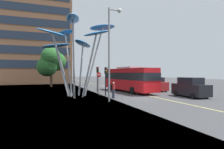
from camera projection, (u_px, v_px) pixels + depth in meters
The scene contains 13 objects.
ground at pixel (135, 99), 19.90m from camera, with size 120.00×240.00×0.10m.
red_bus at pixel (129, 78), 27.05m from camera, with size 3.49×11.22×3.58m.
leaf_sculpture at pixel (77, 39), 21.79m from camera, with size 9.45×9.07×8.88m.
traffic_light_kerb_near at pixel (106, 75), 22.09m from camera, with size 0.28×0.42×3.38m.
traffic_light_kerb_far at pixel (98, 74), 25.79m from camera, with size 0.28×0.42×3.52m.
car_parked_near at pixel (190, 88), 21.32m from camera, with size 2.06×4.36×2.21m.
car_parked_mid at pixel (156, 85), 28.26m from camera, with size 1.91×4.17×2.05m.
car_parked_far at pixel (135, 82), 35.46m from camera, with size 1.95×3.94×2.05m.
street_lamp at pixel (112, 43), 17.88m from camera, with size 1.37×0.44×8.95m.
tree_pavement_near at pixel (51, 62), 37.17m from camera, with size 5.76×5.51×7.72m.
pedestrian at pixel (113, 90), 20.20m from camera, with size 0.34×0.34×1.75m.
no_entry_sign at pixel (99, 80), 22.92m from camera, with size 0.60×0.12×2.79m.
backdrop_building at pixel (33, 34), 50.85m from camera, with size 19.01×14.89×26.31m.
Camera 1 is at (-9.87, -17.79, 2.73)m, focal length 30.25 mm.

